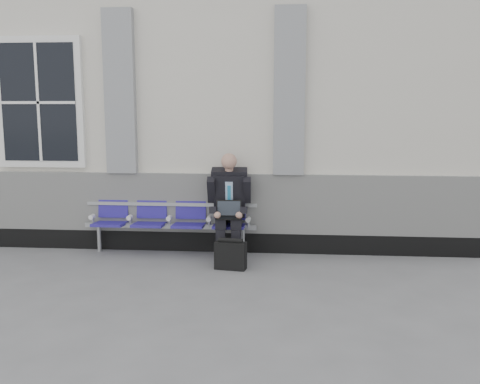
{
  "coord_description": "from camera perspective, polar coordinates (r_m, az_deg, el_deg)",
  "views": [
    {
      "loc": [
        4.06,
        -6.42,
        2.16
      ],
      "look_at": [
        3.43,
        0.9,
        1.01
      ],
      "focal_mm": 40.0,
      "sensor_mm": 36.0,
      "label": 1
    }
  ],
  "objects": [
    {
      "name": "briefcase",
      "position": [
        7.29,
        -1.01,
        -6.72
      ],
      "size": [
        0.44,
        0.24,
        0.43
      ],
      "color": "black",
      "rests_on": "ground"
    },
    {
      "name": "station_building",
      "position": [
        10.7,
        -17.71,
        8.8
      ],
      "size": [
        14.4,
        4.4,
        4.49
      ],
      "color": "beige",
      "rests_on": "ground"
    },
    {
      "name": "businessman",
      "position": [
        7.76,
        -1.17,
        -1.11
      ],
      "size": [
        0.65,
        0.87,
        1.53
      ],
      "color": "black",
      "rests_on": "ground"
    },
    {
      "name": "bench",
      "position": [
        8.09,
        -7.46,
        -2.66
      ],
      "size": [
        2.6,
        0.47,
        0.91
      ],
      "color": "#9EA0A3",
      "rests_on": "ground"
    }
  ]
}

